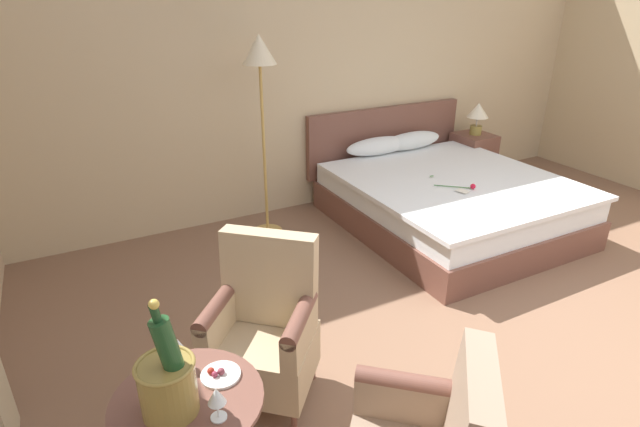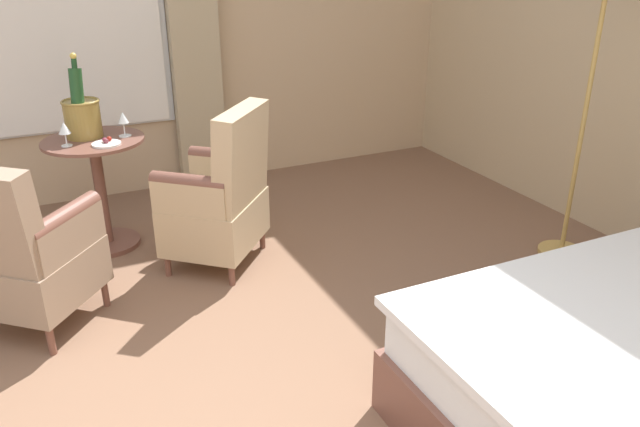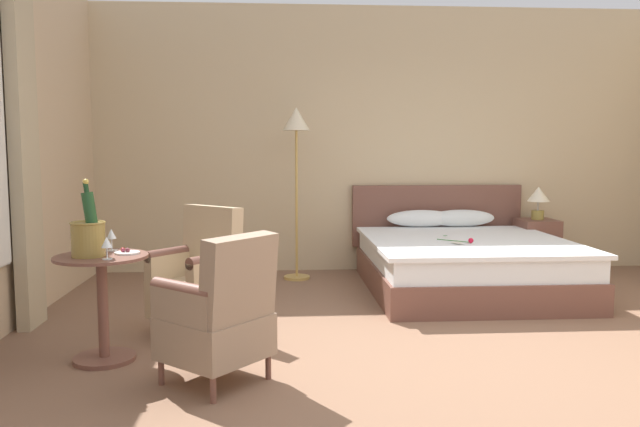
{
  "view_description": "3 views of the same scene",
  "coord_description": "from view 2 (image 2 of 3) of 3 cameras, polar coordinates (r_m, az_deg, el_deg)",
  "views": [
    {
      "loc": [
        -2.63,
        -1.33,
        2.17
      ],
      "look_at": [
        -1.17,
        1.43,
        0.77
      ],
      "focal_mm": 28.0,
      "sensor_mm": 36.0,
      "label": 1
    },
    {
      "loc": [
        1.45,
        -0.09,
        1.8
      ],
      "look_at": [
        -0.71,
        0.94,
        0.75
      ],
      "focal_mm": 35.0,
      "sensor_mm": 36.0,
      "label": 2
    },
    {
      "loc": [
        -1.24,
        -3.88,
        1.4
      ],
      "look_at": [
        -0.9,
        1.15,
        0.88
      ],
      "focal_mm": 35.0,
      "sensor_mm": 36.0,
      "label": 3
    }
  ],
  "objects": [
    {
      "name": "wine_glass_near_bucket",
      "position": [
        3.89,
        -22.34,
        7.15
      ],
      "size": [
        0.07,
        0.07,
        0.14
      ],
      "color": "white",
      "rests_on": "side_table_round"
    },
    {
      "name": "side_table_round",
      "position": [
        4.1,
        -19.48,
        2.37
      ],
      "size": [
        0.6,
        0.6,
        0.71
      ],
      "color": "brown",
      "rests_on": "ground"
    },
    {
      "name": "wine_glass_near_edge",
      "position": [
        3.98,
        -17.56,
        8.19
      ],
      "size": [
        0.07,
        0.07,
        0.15
      ],
      "color": "white",
      "rests_on": "side_table_round"
    },
    {
      "name": "armchair_facing_bed",
      "position": [
        3.33,
        -25.59,
        -3.24
      ],
      "size": [
        0.76,
        0.76,
        0.91
      ],
      "color": "brown",
      "rests_on": "ground"
    },
    {
      "name": "snack_plate",
      "position": [
        3.86,
        -18.94,
        6.1
      ],
      "size": [
        0.17,
        0.17,
        0.04
      ],
      "color": "white",
      "rests_on": "side_table_round"
    },
    {
      "name": "floor_lamp_brass",
      "position": [
        3.8,
        24.57,
        17.21
      ],
      "size": [
        0.29,
        0.29,
        1.84
      ],
      "color": "tan",
      "rests_on": "ground"
    },
    {
      "name": "champagne_bucket",
      "position": [
        4.03,
        -20.96,
        8.54
      ],
      "size": [
        0.22,
        0.22,
        0.5
      ],
      "color": "olive",
      "rests_on": "side_table_round"
    },
    {
      "name": "armchair_by_window",
      "position": [
        3.69,
        -9.08,
        1.4
      ],
      "size": [
        0.75,
        0.75,
        0.96
      ],
      "color": "brown",
      "rests_on": "ground"
    }
  ]
}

